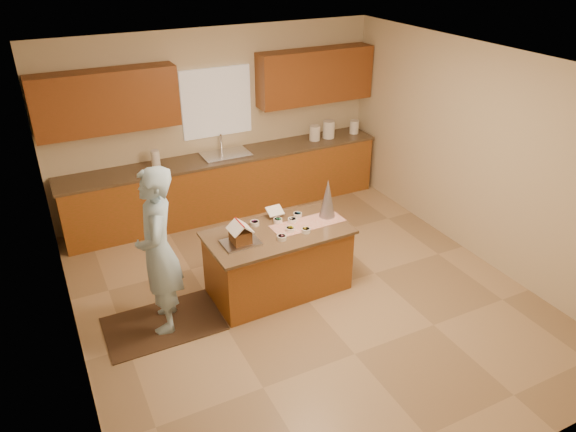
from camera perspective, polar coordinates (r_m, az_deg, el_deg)
The scene contains 28 objects.
floor at distance 6.50m, azimuth 1.59°, elevation -8.37°, with size 5.50×5.50×0.00m, color tan.
ceiling at distance 5.36m, azimuth 1.99°, elevation 15.57°, with size 5.50×5.50×0.00m, color silver.
wall_back at distance 8.16m, azimuth -7.52°, elevation 9.87°, with size 5.50×5.50×0.00m, color beige.
wall_front at distance 3.99m, azimuth 21.27°, elevation -13.12°, with size 5.50×5.50×0.00m, color beige.
wall_left at distance 5.24m, azimuth -23.17°, elevation -3.04°, with size 5.50×5.50×0.00m, color beige.
wall_right at distance 7.24m, azimuth 19.59°, elevation 6.11°, with size 5.50×5.50×0.00m, color beige.
stone_accent at distance 4.60m, azimuth -21.67°, elevation -8.71°, with size 2.50×2.50×0.00m, color gray.
window_curtain at distance 8.04m, azimuth -7.58°, elevation 11.85°, with size 1.05×0.03×1.00m, color white.
back_counter_base at distance 8.22m, azimuth -6.42°, elevation 3.27°, with size 4.80×0.60×0.88m, color #9A451F.
back_counter_top at distance 8.04m, azimuth -6.59°, elevation 6.25°, with size 4.85×0.63×0.04m, color brown.
upper_cabinet_left at distance 7.49m, azimuth -18.72°, elevation 11.42°, with size 1.85×0.35×0.80m, color brown.
upper_cabinet_right at distance 8.46m, azimuth 2.90°, elevation 14.60°, with size 1.85×0.35×0.80m, color brown.
sink at distance 8.05m, azimuth -6.59°, elevation 6.18°, with size 0.70×0.45×0.12m, color silver.
faucet at distance 8.14m, azimuth -7.10°, elevation 7.71°, with size 0.03×0.03×0.28m, color silver.
island_base at distance 6.37m, azimuth -1.04°, elevation -4.95°, with size 1.59×0.79×0.78m, color #9A451F.
island_top at distance 6.16m, azimuth -1.07°, elevation -1.78°, with size 1.66×0.86×0.04m, color brown.
table_runner at distance 6.32m, azimuth 2.12°, elevation -0.78°, with size 0.88×0.32×0.01m, color #A2240B.
baking_tray at distance 5.94m, azimuth -5.04°, elevation -2.82°, with size 0.41×0.30×0.02m, color silver.
cookbook at distance 6.43m, azimuth -1.41°, elevation 0.55°, with size 0.19×0.02×0.16m, color white.
tinsel_tree at distance 6.38m, azimuth 4.21°, elevation 1.88°, with size 0.19×0.19×0.48m, color silver.
rug at distance 6.22m, azimuth -13.06°, elevation -11.07°, with size 1.26×0.82×0.01m, color black.
boy at distance 5.70m, azimuth -13.56°, elevation -3.64°, with size 0.67×0.44×1.85m, color #A2CCE6.
canister_a at distance 8.58m, azimuth 2.85°, elevation 8.79°, with size 0.17×0.17×0.23m, color white.
canister_b at distance 8.69m, azimuth 4.33°, elevation 9.15°, with size 0.19×0.19×0.28m, color white.
canister_c at distance 8.95m, azimuth 7.03°, elevation 9.36°, with size 0.15×0.15×0.21m, color white.
paper_towel at distance 7.73m, azimuth -13.85°, elevation 5.87°, with size 0.12×0.12×0.26m, color white.
gingerbread_house at distance 5.89m, azimuth -5.08°, elevation -1.95°, with size 0.25×0.25×0.25m.
candy_bowls at distance 6.23m, azimuth -0.24°, elevation -0.96°, with size 0.65×0.55×0.05m.
Camera 1 is at (-2.50, -4.60, 3.85)m, focal length 33.55 mm.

